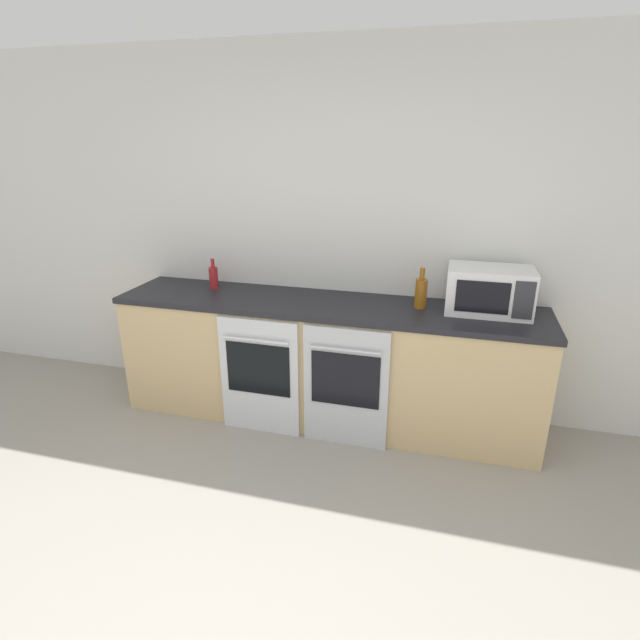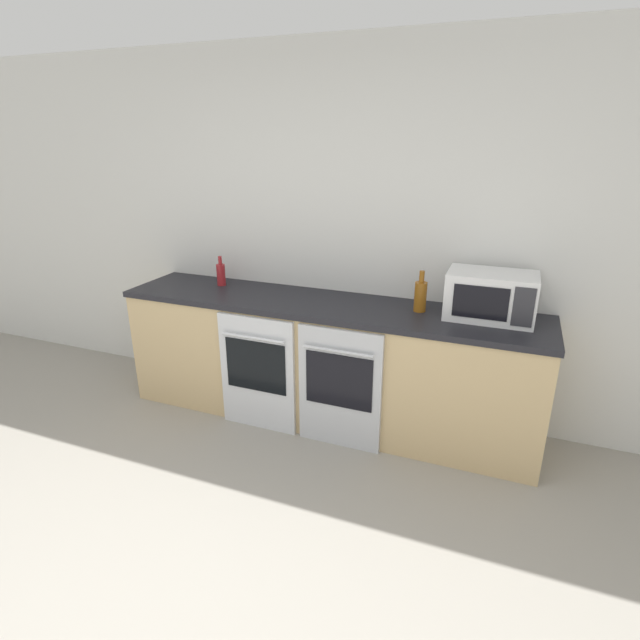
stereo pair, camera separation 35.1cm
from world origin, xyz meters
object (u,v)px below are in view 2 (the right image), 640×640
object	(u,v)px
bottle_red	(221,274)
oven_right	(339,388)
microwave	(491,296)
bottle_amber	(420,296)
oven_left	(257,373)

from	to	relation	value
bottle_red	oven_right	bearing A→B (deg)	-20.89
microwave	bottle_amber	xyz separation A→B (m)	(-0.43, -0.02, -0.04)
bottle_red	microwave	bearing A→B (deg)	-0.73
bottle_red	bottle_amber	xyz separation A→B (m)	(1.54, -0.05, 0.02)
microwave	bottle_amber	size ratio (longest dim) A/B	1.96
oven_left	oven_right	distance (m)	0.61
oven_left	microwave	bearing A→B (deg)	15.47
microwave	bottle_amber	distance (m)	0.43
oven_right	oven_left	bearing A→B (deg)	180.00
oven_left	microwave	world-z (taller)	microwave
oven_left	bottle_amber	size ratio (longest dim) A/B	3.09
bottle_red	bottle_amber	size ratio (longest dim) A/B	0.83
bottle_red	bottle_amber	bearing A→B (deg)	-1.79
oven_right	bottle_amber	size ratio (longest dim) A/B	3.09
bottle_red	bottle_amber	world-z (taller)	bottle_amber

